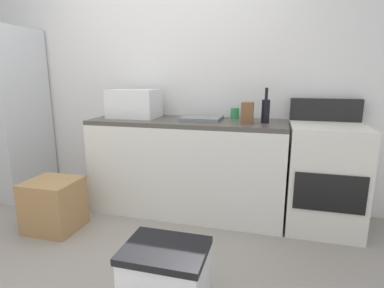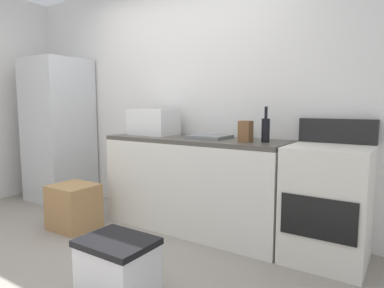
{
  "view_description": "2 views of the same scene",
  "coord_description": "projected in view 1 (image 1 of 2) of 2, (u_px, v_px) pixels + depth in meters",
  "views": [
    {
      "loc": [
        1.07,
        -1.47,
        1.29
      ],
      "look_at": [
        0.39,
        1.06,
        0.7
      ],
      "focal_mm": 28.2,
      "sensor_mm": 36.0,
      "label": 1
    },
    {
      "loc": [
        2.04,
        -1.5,
        1.21
      ],
      "look_at": [
        0.32,
        1.11,
        0.85
      ],
      "focal_mm": 31.49,
      "sensor_mm": 36.0,
      "label": 2
    }
  ],
  "objects": [
    {
      "name": "kitchen_counter",
      "position": [
        187.0,
        166.0,
        2.89
      ],
      "size": [
        1.8,
        0.6,
        0.9
      ],
      "color": "silver",
      "rests_on": "ground_plane"
    },
    {
      "name": "cardboard_box_medium",
      "position": [
        54.0,
        205.0,
        2.58
      ],
      "size": [
        0.42,
        0.39,
        0.44
      ],
      "primitive_type": "cube",
      "rotation": [
        0.0,
        0.0,
        0.01
      ],
      "color": "#A37A4C",
      "rests_on": "ground_plane"
    },
    {
      "name": "stove_oven",
      "position": [
        324.0,
        175.0,
        2.58
      ],
      "size": [
        0.6,
        0.61,
        1.1
      ],
      "color": "silver",
      "rests_on": "ground_plane"
    },
    {
      "name": "coffee_mug",
      "position": [
        235.0,
        113.0,
        2.87
      ],
      "size": [
        0.08,
        0.08,
        0.1
      ],
      "primitive_type": "cylinder",
      "color": "#338C4C",
      "rests_on": "kitchen_counter"
    },
    {
      "name": "ground_plane",
      "position": [
        91.0,
        282.0,
        1.93
      ],
      "size": [
        6.0,
        6.0,
        0.0
      ],
      "primitive_type": "plane",
      "color": "gray"
    },
    {
      "name": "refrigerator",
      "position": [
        4.0,
        114.0,
        3.27
      ],
      "size": [
        0.68,
        0.66,
        1.78
      ],
      "primitive_type": "cube",
      "color": "silver",
      "rests_on": "ground_plane"
    },
    {
      "name": "knife_block",
      "position": [
        247.0,
        113.0,
        2.55
      ],
      "size": [
        0.1,
        0.1,
        0.18
      ],
      "primitive_type": "cube",
      "color": "brown",
      "rests_on": "kitchen_counter"
    },
    {
      "name": "sink_basin",
      "position": [
        202.0,
        118.0,
        2.79
      ],
      "size": [
        0.36,
        0.32,
        0.03
      ],
      "primitive_type": "cube",
      "color": "slate",
      "rests_on": "kitchen_counter"
    },
    {
      "name": "microwave",
      "position": [
        134.0,
        104.0,
        2.94
      ],
      "size": [
        0.46,
        0.34,
        0.27
      ],
      "primitive_type": "cube",
      "color": "white",
      "rests_on": "kitchen_counter"
    },
    {
      "name": "wall_back",
      "position": [
        168.0,
        76.0,
        3.11
      ],
      "size": [
        5.0,
        0.1,
        2.6
      ],
      "primitive_type": "cube",
      "color": "silver",
      "rests_on": "ground_plane"
    },
    {
      "name": "storage_bin",
      "position": [
        166.0,
        277.0,
        1.68
      ],
      "size": [
        0.46,
        0.36,
        0.38
      ],
      "color": "silver",
      "rests_on": "ground_plane"
    },
    {
      "name": "wine_bottle",
      "position": [
        266.0,
        110.0,
        2.59
      ],
      "size": [
        0.07,
        0.07,
        0.3
      ],
      "color": "black",
      "rests_on": "kitchen_counter"
    }
  ]
}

